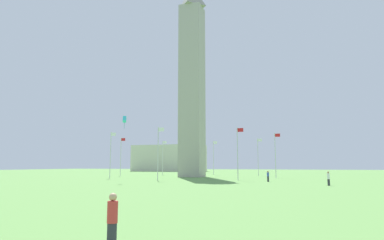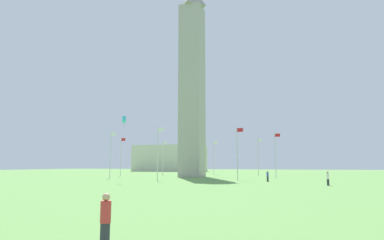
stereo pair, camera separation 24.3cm
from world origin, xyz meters
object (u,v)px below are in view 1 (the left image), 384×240
at_px(obelisk_monument, 192,78).
at_px(person_red_shirt, 112,222).
at_px(flagpole_nw, 238,151).
at_px(person_white_shirt, 329,179).
at_px(flagpole_s, 121,155).
at_px(distant_building, 169,158).
at_px(flagpole_e, 214,156).
at_px(person_blue_shirt, 268,176).
at_px(flagpole_se, 163,156).
at_px(flagpole_n, 276,153).
at_px(flagpole_w, 158,151).
at_px(kite_cyan_box, 125,119).
at_px(flagpole_sw, 111,153).
at_px(flagpole_ne, 258,155).

height_order(obelisk_monument, person_red_shirt, obelisk_monument).
distance_m(flagpole_nw, person_white_shirt, 17.80).
height_order(flagpole_s, person_red_shirt, flagpole_s).
height_order(flagpole_nw, distant_building, distant_building).
bearing_deg(flagpole_e, person_blue_shirt, -61.95).
bearing_deg(flagpole_se, flagpole_nw, -45.00).
bearing_deg(flagpole_e, obelisk_monument, -90.18).
relative_size(flagpole_n, person_blue_shirt, 5.41).
bearing_deg(flagpole_s, distant_building, 102.20).
bearing_deg(person_red_shirt, flagpole_e, -14.78).
bearing_deg(flagpole_n, flagpole_w, -135.00).
xyz_separation_m(flagpole_n, kite_cyan_box, (-20.06, -24.29, 4.57)).
bearing_deg(flagpole_w, flagpole_nw, 22.50).
bearing_deg(flagpole_sw, person_red_shirt, -57.43).
xyz_separation_m(flagpole_sw, distant_building, (-17.91, 71.52, 0.45)).
height_order(flagpole_ne, kite_cyan_box, kite_cyan_box).
xyz_separation_m(flagpole_e, flagpole_w, (-0.00, -34.99, 0.00)).
distance_m(flagpole_nw, person_red_shirt, 47.73).
distance_m(person_blue_shirt, distant_building, 88.82).
distance_m(obelisk_monument, flagpole_nw, 24.32).
bearing_deg(flagpole_s, person_blue_shirt, -23.87).
relative_size(flagpole_w, kite_cyan_box, 4.58).
height_order(person_red_shirt, kite_cyan_box, kite_cyan_box).
relative_size(obelisk_monument, flagpole_w, 4.88).
distance_m(flagpole_ne, kite_cyan_box, 39.85).
xyz_separation_m(flagpole_n, person_blue_shirt, (0.10, -15.53, -4.02)).
bearing_deg(kite_cyan_box, flagpole_n, 50.44).
xyz_separation_m(obelisk_monument, flagpole_nw, (12.43, -12.37, -16.85)).
bearing_deg(kite_cyan_box, flagpole_w, 69.30).
height_order(flagpole_n, person_red_shirt, flagpole_n).
bearing_deg(flagpole_nw, obelisk_monument, 135.13).
bearing_deg(flagpole_nw, person_blue_shirt, -31.17).
xyz_separation_m(flagpole_s, distant_building, (-12.78, 59.15, 0.45)).
distance_m(flagpole_sw, person_blue_shirt, 30.40).
relative_size(flagpole_n, distant_building, 0.31).
relative_size(person_blue_shirt, kite_cyan_box, 0.85).
height_order(flagpole_w, person_red_shirt, flagpole_w).
distance_m(obelisk_monument, person_blue_shirt, 31.44).
bearing_deg(flagpole_se, kite_cyan_box, -75.03).
distance_m(flagpole_n, person_white_shirt, 25.09).
relative_size(person_blue_shirt, distant_building, 0.06).
bearing_deg(distant_building, person_blue_shirt, -57.33).
bearing_deg(flagpole_sw, kite_cyan_box, -50.55).
bearing_deg(flagpole_ne, flagpole_n, -67.50).
height_order(flagpole_ne, flagpole_w, same).
bearing_deg(person_white_shirt, person_blue_shirt, -33.32).
relative_size(flagpole_ne, person_blue_shirt, 5.41).
relative_size(flagpole_w, distant_building, 0.31).
bearing_deg(flagpole_ne, flagpole_s, -157.50).
bearing_deg(person_red_shirt, person_blue_shirt, -27.51).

